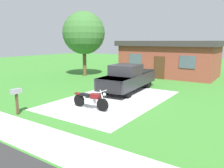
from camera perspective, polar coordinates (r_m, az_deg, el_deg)
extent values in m
plane|color=#3B802E|center=(13.41, 0.41, -4.02)|extent=(80.00, 80.00, 0.00)
cube|color=#BEBEBE|center=(13.41, 0.41, -4.01)|extent=(5.32, 8.48, 0.01)
cube|color=silver|center=(9.28, -20.96, -11.70)|extent=(36.00, 1.80, 0.01)
cylinder|color=black|center=(11.15, -2.46, -5.37)|extent=(0.66, 0.12, 0.66)
cylinder|color=black|center=(12.09, -8.43, -4.18)|extent=(0.66, 0.12, 0.66)
cube|color=silver|center=(11.60, -5.67, -4.31)|extent=(0.56, 0.26, 0.32)
cube|color=maroon|center=(11.31, -4.32, -3.11)|extent=(0.52, 0.26, 0.24)
cube|color=black|center=(11.71, -6.83, -2.77)|extent=(0.60, 0.28, 0.12)
cube|color=maroon|center=(12.00, -8.47, -2.48)|extent=(0.48, 0.20, 0.08)
cylinder|color=silver|center=(11.05, -2.47, -3.53)|extent=(0.33, 0.06, 0.77)
cylinder|color=silver|center=(10.98, -2.48, -1.91)|extent=(0.04, 0.70, 0.04)
sphere|color=silver|center=(10.94, -1.97, -2.71)|extent=(0.16, 0.16, 0.16)
cylinder|color=black|center=(13.77, 4.04, -1.85)|extent=(0.36, 0.86, 0.84)
cylinder|color=black|center=(14.53, -1.81, -1.15)|extent=(0.36, 0.86, 0.84)
cylinder|color=black|center=(16.93, 9.15, 0.45)|extent=(0.36, 0.86, 0.84)
cylinder|color=black|center=(17.56, 4.14, 0.93)|extent=(0.36, 0.86, 0.84)
cube|color=#28282D|center=(15.63, 4.19, 1.11)|extent=(2.42, 5.74, 0.80)
cube|color=#28282D|center=(13.96, 0.95, 1.20)|extent=(2.04, 2.04, 0.20)
cube|color=#28282D|center=(15.17, 3.58, 3.68)|extent=(1.94, 2.03, 0.70)
cube|color=#3F4C56|center=(14.47, 2.19, 2.94)|extent=(1.71, 0.29, 0.60)
cube|color=black|center=(16.99, 6.45, 2.71)|extent=(2.08, 2.54, 0.50)
cube|color=black|center=(13.22, -0.98, -0.68)|extent=(1.70, 0.23, 0.64)
cube|color=#4C3823|center=(11.52, -23.20, -4.60)|extent=(0.10, 0.10, 1.10)
cube|color=gray|center=(11.38, -23.42, -1.69)|extent=(0.26, 0.48, 0.22)
cylinder|color=brown|center=(22.60, -7.06, 5.63)|extent=(0.36, 0.36, 2.80)
sphere|color=#396C30|center=(22.52, -7.23, 12.88)|extent=(4.16, 4.16, 4.16)
cube|color=brown|center=(23.36, 14.43, 5.78)|extent=(9.00, 5.00, 3.00)
cube|color=#383333|center=(23.28, 14.64, 10.07)|extent=(9.60, 5.60, 0.50)
cube|color=#4C2D19|center=(21.05, 12.05, 4.12)|extent=(1.00, 0.08, 2.10)
cube|color=#4C5966|center=(22.04, 6.00, 6.29)|extent=(1.40, 0.06, 1.10)
cube|color=#4C5966|center=(20.19, 18.79, 5.35)|extent=(1.40, 0.06, 1.10)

